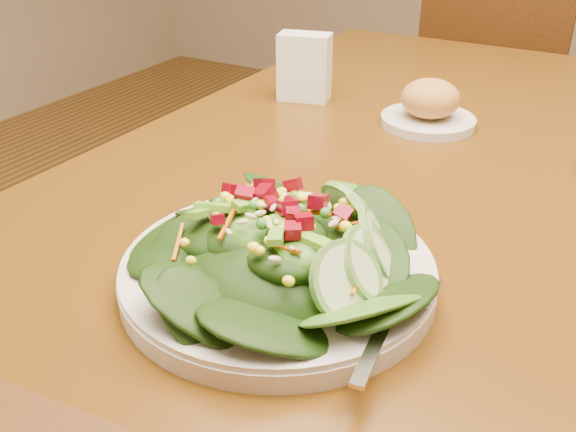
{
  "coord_description": "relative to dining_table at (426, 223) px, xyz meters",
  "views": [
    {
      "loc": [
        0.24,
        -0.83,
        1.12
      ],
      "look_at": [
        -0.04,
        -0.35,
        0.82
      ],
      "focal_mm": 40.0,
      "sensor_mm": 36.0,
      "label": 1
    }
  ],
  "objects": [
    {
      "name": "napkin_holder",
      "position": [
        -0.29,
        0.15,
        0.16
      ],
      "size": [
        0.1,
        0.07,
        0.12
      ],
      "rotation": [
        0.0,
        0.0,
        0.25
      ],
      "color": "white",
      "rests_on": "dining_table"
    },
    {
      "name": "chair_far",
      "position": [
        -0.16,
        1.09,
        -0.17
      ],
      "size": [
        0.43,
        0.43,
        0.9
      ],
      "rotation": [
        0.0,
        0.0,
        3.16
      ],
      "color": "#49260C",
      "rests_on": "ground_plane"
    },
    {
      "name": "dining_table",
      "position": [
        0.0,
        0.0,
        0.0
      ],
      "size": [
        0.9,
        1.4,
        0.75
      ],
      "color": "#4B2D0A",
      "rests_on": "ground_plane"
    },
    {
      "name": "salad_plate",
      "position": [
        -0.03,
        -0.37,
        0.13
      ],
      "size": [
        0.31,
        0.31,
        0.09
      ],
      "rotation": [
        0.0,
        0.0,
        -0.05
      ],
      "color": "silver",
      "rests_on": "dining_table"
    },
    {
      "name": "bread_plate",
      "position": [
        -0.05,
        0.13,
        0.13
      ],
      "size": [
        0.15,
        0.15,
        0.08
      ],
      "color": "silver",
      "rests_on": "dining_table"
    }
  ]
}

